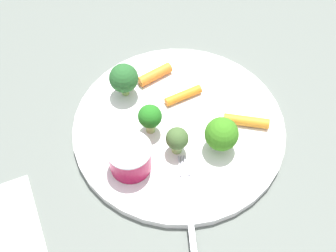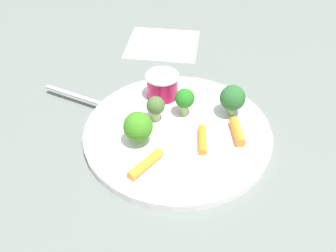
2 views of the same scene
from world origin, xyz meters
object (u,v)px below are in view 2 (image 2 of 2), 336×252
broccoli_floret_2 (156,107)px  broccoli_floret_3 (232,98)px  sauce_cup (162,85)px  carrot_stick_0 (202,139)px  plate (177,132)px  carrot_stick_2 (237,132)px  napkin (163,44)px  broccoli_floret_1 (185,99)px  carrot_stick_1 (146,164)px  broccoli_floret_0 (138,127)px  fork (97,102)px

broccoli_floret_2 → broccoli_floret_3: 0.12m
sauce_cup → carrot_stick_0: size_ratio=1.02×
plate → carrot_stick_2: bearing=-106.3°
napkin → carrot_stick_2: bearing=-166.3°
plate → broccoli_floret_2: size_ratio=6.82×
sauce_cup → carrot_stick_2: 0.15m
broccoli_floret_1 → carrot_stick_1: 0.13m
sauce_cup → carrot_stick_1: 0.16m
broccoli_floret_0 → fork: bearing=31.9°
broccoli_floret_2 → carrot_stick_0: (-0.06, -0.06, -0.02)m
fork → broccoli_floret_2: bearing=-120.1°
broccoli_floret_0 → carrot_stick_2: size_ratio=0.99×
plate → carrot_stick_0: size_ratio=5.28×
plate → broccoli_floret_3: bearing=-74.4°
carrot_stick_2 → fork: 0.23m
napkin → fork: bearing=145.7°
broccoli_floret_0 → broccoli_floret_2: (0.05, -0.03, -0.00)m
broccoli_floret_1 → napkin: broccoli_floret_1 is taller
broccoli_floret_0 → napkin: bearing=-13.6°
carrot_stick_0 → broccoli_floret_2: bearing=45.0°
broccoli_floret_0 → broccoli_floret_3: size_ratio=0.98×
plate → broccoli_floret_1: (0.03, -0.02, 0.03)m
broccoli_floret_1 → carrot_stick_1: (-0.10, 0.07, -0.02)m
carrot_stick_0 → carrot_stick_2: (0.01, -0.05, 0.00)m
plate → broccoli_floret_2: 0.05m
plate → napkin: 0.27m
broccoli_floret_1 → napkin: 0.24m
sauce_cup → broccoli_floret_1: (-0.05, -0.03, 0.01)m
broccoli_floret_0 → broccoli_floret_3: bearing=-73.7°
plate → napkin: size_ratio=1.97×
broccoli_floret_1 → carrot_stick_2: bearing=-130.9°
carrot_stick_1 → broccoli_floret_1: bearing=-33.9°
broccoli_floret_0 → carrot_stick_2: 0.14m
broccoli_floret_3 → napkin: size_ratio=0.36×
broccoli_floret_0 → carrot_stick_0: bearing=-99.0°
broccoli_floret_1 → broccoli_floret_2: bearing=99.1°
broccoli_floret_1 → carrot_stick_1: bearing=146.1°
broccoli_floret_3 → broccoli_floret_2: bearing=88.5°
sauce_cup → broccoli_floret_1: size_ratio=1.18×
broccoli_floret_3 → broccoli_floret_0: bearing=106.3°
fork → carrot_stick_0: bearing=-126.7°
carrot_stick_2 → plate: bearing=73.7°
plate → carrot_stick_1: 0.09m
carrot_stick_0 → carrot_stick_2: carrot_stick_2 is taller
sauce_cup → broccoli_floret_2: same height
broccoli_floret_3 → carrot_stick_1: 0.17m
broccoli_floret_1 → carrot_stick_0: size_ratio=0.86×
broccoli_floret_0 → napkin: broccoli_floret_0 is taller
broccoli_floret_3 → fork: bearing=75.0°
sauce_cup → carrot_stick_2: bearing=-139.0°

